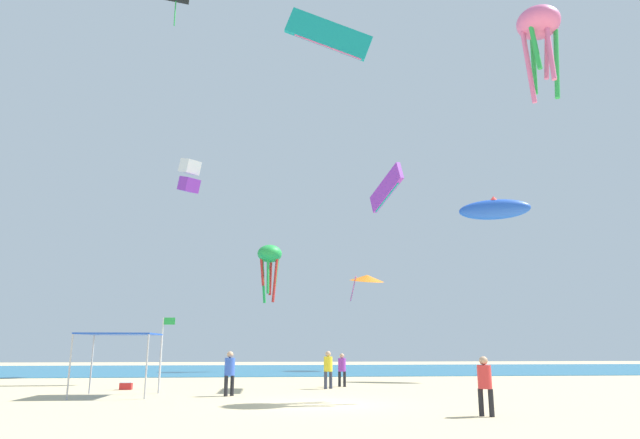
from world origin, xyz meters
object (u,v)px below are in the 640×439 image
(person_central, at_px, (342,367))
(cooler_box, at_px, (126,386))
(person_near_tent, at_px, (230,370))
(kite_octopus_pink, at_px, (539,27))
(kite_delta_orange, at_px, (367,278))
(kite_parafoil_teal, at_px, (329,35))
(person_rightmost, at_px, (485,381))
(canopy_tent, at_px, (120,337))
(banner_flag, at_px, (163,345))
(kite_box_white, at_px, (189,176))
(kite_octopus_green, at_px, (270,257))
(kite_inflatable_blue, at_px, (494,209))
(person_leftmost, at_px, (328,367))
(kite_parafoil_purple, at_px, (386,189))

(person_central, xyz_separation_m, cooler_box, (-10.67, -1.05, -0.81))
(person_near_tent, xyz_separation_m, kite_octopus_pink, (14.45, -1.44, 16.12))
(kite_delta_orange, bearing_deg, kite_parafoil_teal, -123.17)
(person_central, relative_size, person_rightmost, 0.96)
(canopy_tent, relative_size, person_rightmost, 1.74)
(banner_flag, relative_size, kite_parafoil_teal, 0.55)
(kite_box_white, relative_size, kite_octopus_pink, 0.58)
(kite_delta_orange, bearing_deg, kite_box_white, -168.27)
(kite_octopus_green, relative_size, kite_parafoil_teal, 0.79)
(person_central, xyz_separation_m, kite_inflatable_blue, (10.86, 4.78, 9.91))
(person_rightmost, relative_size, kite_box_white, 0.63)
(person_leftmost, height_order, kite_inflatable_blue, kite_inflatable_blue)
(cooler_box, bearing_deg, person_rightmost, -40.73)
(kite_octopus_green, bearing_deg, kite_parafoil_teal, -92.61)
(banner_flag, xyz_separation_m, kite_octopus_pink, (18.05, -5.55, 15.10))
(banner_flag, height_order, kite_box_white, kite_box_white)
(canopy_tent, relative_size, banner_flag, 0.88)
(kite_inflatable_blue, bearing_deg, person_central, -134.98)
(person_central, xyz_separation_m, person_rightmost, (2.79, -12.64, 0.04))
(person_rightmost, bearing_deg, kite_box_white, -21.37)
(person_leftmost, distance_m, person_rightmost, 11.82)
(cooler_box, bearing_deg, kite_octopus_pink, -15.39)
(person_leftmost, distance_m, banner_flag, 8.26)
(kite_inflatable_blue, bearing_deg, kite_box_white, -176.46)
(kite_octopus_pink, bearing_deg, cooler_box, 124.93)
(kite_inflatable_blue, bearing_deg, kite_parafoil_teal, -163.01)
(person_leftmost, relative_size, kite_box_white, 0.65)
(kite_delta_orange, xyz_separation_m, kite_octopus_pink, (4.43, -24.91, 9.29))
(kite_inflatable_blue, bearing_deg, kite_octopus_green, 160.27)
(cooler_box, height_order, kite_octopus_green, kite_octopus_green)
(person_rightmost, distance_m, kite_box_white, 30.69)
(kite_delta_orange, relative_size, kite_inflatable_blue, 0.77)
(banner_flag, distance_m, kite_box_white, 17.80)
(kite_octopus_pink, bearing_deg, person_central, 104.64)
(kite_inflatable_blue, xyz_separation_m, kite_octopus_pink, (-1.86, -11.25, 6.30))
(banner_flag, relative_size, cooler_box, 6.05)
(person_leftmost, xyz_separation_m, kite_box_white, (-9.35, 12.91, 13.72))
(kite_box_white, bearing_deg, person_leftmost, 83.12)
(person_rightmost, xyz_separation_m, kite_octopus_pink, (6.22, 6.17, 16.17))
(person_central, bearing_deg, kite_inflatable_blue, -119.74)
(person_rightmost, xyz_separation_m, banner_flag, (-11.83, 11.72, 1.06))
(cooler_box, bearing_deg, person_central, 5.65)
(person_leftmost, relative_size, kite_parafoil_teal, 0.29)
(kite_parafoil_purple, bearing_deg, kite_octopus_green, 2.57)
(canopy_tent, height_order, person_leftmost, canopy_tent)
(person_near_tent, bearing_deg, cooler_box, 100.60)
(canopy_tent, distance_m, kite_delta_orange, 28.04)
(person_rightmost, distance_m, banner_flag, 16.69)
(cooler_box, bearing_deg, kite_delta_orange, 51.98)
(person_near_tent, height_order, cooler_box, person_near_tent)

